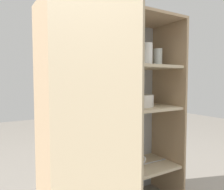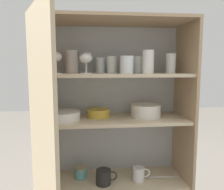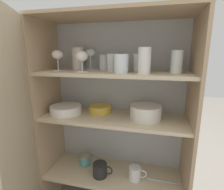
% 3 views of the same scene
% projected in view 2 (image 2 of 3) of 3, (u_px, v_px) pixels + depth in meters
% --- Properties ---
extents(cupboard_back_panel, '(0.95, 0.02, 1.29)m').
position_uv_depth(cupboard_back_panel, '(112.00, 119.00, 1.58)').
color(cupboard_back_panel, '#B2B7BC').
rests_on(cupboard_back_panel, ground_plane).
extents(cupboard_side_left, '(0.02, 0.36, 1.29)m').
position_uv_depth(cupboard_side_left, '(41.00, 127.00, 1.37)').
color(cupboard_side_left, tan).
rests_on(cupboard_side_left, ground_plane).
extents(cupboard_side_right, '(0.02, 0.36, 1.29)m').
position_uv_depth(cupboard_side_right, '(184.00, 123.00, 1.46)').
color(cupboard_side_right, tan).
rests_on(cupboard_side_right, ground_plane).
extents(cupboard_top_panel, '(0.95, 0.36, 0.02)m').
position_uv_depth(cupboard_top_panel, '(115.00, 21.00, 1.33)').
color(cupboard_top_panel, tan).
rests_on(cupboard_top_panel, cupboard_side_left).
extents(shelf_board_lower, '(0.91, 0.32, 0.02)m').
position_uv_depth(shelf_board_lower, '(115.00, 181.00, 1.46)').
color(shelf_board_lower, beige).
extents(shelf_board_middle, '(0.91, 0.32, 0.02)m').
position_uv_depth(shelf_board_middle, '(115.00, 120.00, 1.41)').
color(shelf_board_middle, beige).
extents(shelf_board_upper, '(0.91, 0.32, 0.02)m').
position_uv_depth(shelf_board_upper, '(115.00, 75.00, 1.37)').
color(shelf_board_upper, beige).
extents(cupboard_door, '(0.21, 0.44, 1.29)m').
position_uv_depth(cupboard_door, '(42.00, 149.00, 0.99)').
color(cupboard_door, tan).
rests_on(cupboard_door, ground_plane).
extents(tumbler_glass_0, '(0.07, 0.07, 0.11)m').
position_uv_depth(tumbler_glass_0, '(138.00, 65.00, 1.40)').
color(tumbler_glass_0, white).
rests_on(tumbler_glass_0, shelf_board_upper).
extents(tumbler_glass_1, '(0.06, 0.06, 0.10)m').
position_uv_depth(tumbler_glass_1, '(101.00, 65.00, 1.45)').
color(tumbler_glass_1, white).
rests_on(tumbler_glass_1, shelf_board_upper).
extents(tumbler_glass_2, '(0.07, 0.07, 0.14)m').
position_uv_depth(tumbler_glass_2, '(148.00, 62.00, 1.30)').
color(tumbler_glass_2, white).
rests_on(tumbler_glass_2, shelf_board_upper).
extents(tumbler_glass_3, '(0.06, 0.06, 0.12)m').
position_uv_depth(tumbler_glass_3, '(171.00, 64.00, 1.40)').
color(tumbler_glass_3, white).
rests_on(tumbler_glass_3, shelf_board_upper).
extents(tumbler_glass_4, '(0.07, 0.07, 0.11)m').
position_uv_depth(tumbler_glass_4, '(112.00, 65.00, 1.40)').
color(tumbler_glass_4, white).
rests_on(tumbler_glass_4, shelf_board_upper).
extents(tumbler_glass_5, '(0.08, 0.08, 0.15)m').
position_uv_depth(tumbler_glass_5, '(72.00, 62.00, 1.43)').
color(tumbler_glass_5, silver).
rests_on(tumbler_glass_5, shelf_board_upper).
extents(tumbler_glass_6, '(0.08, 0.08, 0.10)m').
position_uv_depth(tumbler_glass_6, '(127.00, 65.00, 1.30)').
color(tumbler_glass_6, white).
rests_on(tumbler_glass_6, shelf_board_upper).
extents(wine_glass_0, '(0.07, 0.07, 0.14)m').
position_uv_depth(wine_glass_0, '(87.00, 58.00, 1.42)').
color(wine_glass_0, white).
rests_on(wine_glass_0, shelf_board_upper).
extents(wine_glass_1, '(0.08, 0.08, 0.12)m').
position_uv_depth(wine_glass_1, '(86.00, 59.00, 1.29)').
color(wine_glass_1, white).
rests_on(wine_glass_1, shelf_board_upper).
extents(wine_glass_2, '(0.07, 0.07, 0.13)m').
position_uv_depth(wine_glass_2, '(56.00, 58.00, 1.31)').
color(wine_glass_2, silver).
rests_on(wine_glass_2, shelf_board_upper).
extents(plate_stack_white, '(0.21, 0.21, 0.05)m').
position_uv_depth(plate_stack_white, '(63.00, 116.00, 1.36)').
color(plate_stack_white, white).
rests_on(plate_stack_white, shelf_board_middle).
extents(mixing_bowl_large, '(0.19, 0.19, 0.08)m').
position_uv_depth(mixing_bowl_large, '(146.00, 110.00, 1.43)').
color(mixing_bowl_large, silver).
rests_on(mixing_bowl_large, shelf_board_middle).
extents(serving_bowl_small, '(0.15, 0.15, 0.05)m').
position_uv_depth(serving_bowl_small, '(99.00, 112.00, 1.45)').
color(serving_bowl_small, gold).
rests_on(serving_bowl_small, shelf_board_middle).
extents(coffee_mug_primary, '(0.14, 0.10, 0.09)m').
position_uv_depth(coffee_mug_primary, '(104.00, 177.00, 1.40)').
color(coffee_mug_primary, black).
rests_on(coffee_mug_primary, shelf_board_lower).
extents(coffee_mug_extra_1, '(0.12, 0.08, 0.09)m').
position_uv_depth(coffee_mug_extra_1, '(139.00, 174.00, 1.45)').
color(coffee_mug_extra_1, white).
rests_on(coffee_mug_extra_1, shelf_board_lower).
extents(storage_jar, '(0.08, 0.08, 0.07)m').
position_uv_depth(storage_jar, '(81.00, 173.00, 1.48)').
color(storage_jar, '#5BA3A8').
rests_on(storage_jar, shelf_board_lower).
extents(serving_spoon, '(0.21, 0.02, 0.01)m').
position_uv_depth(serving_spoon, '(167.00, 177.00, 1.49)').
color(serving_spoon, silver).
rests_on(serving_spoon, shelf_board_lower).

